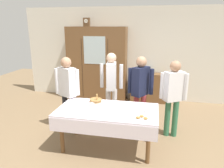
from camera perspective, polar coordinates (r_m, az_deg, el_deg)
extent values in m
plane|color=#846B4C|center=(4.21, -0.57, -15.35)|extent=(12.00, 12.00, 0.00)
cube|color=silver|center=(6.27, 4.57, 8.15)|extent=(6.40, 0.10, 2.70)
cylinder|color=brown|center=(3.81, -13.60, -13.13)|extent=(0.07, 0.07, 0.72)
cylinder|color=brown|center=(3.50, 9.91, -15.69)|extent=(0.07, 0.07, 0.72)
cylinder|color=brown|center=(4.34, -9.95, -9.17)|extent=(0.07, 0.07, 0.72)
cylinder|color=brown|center=(4.07, 10.25, -10.95)|extent=(0.07, 0.07, 0.72)
cube|color=silver|center=(3.70, -1.26, -7.10)|extent=(1.76, 0.93, 0.03)
cube|color=silver|center=(3.35, -3.06, -12.27)|extent=(1.76, 0.01, 0.24)
cube|color=brown|center=(6.21, -4.14, 5.48)|extent=(1.74, 0.45, 2.15)
cube|color=silver|center=(5.93, -4.83, 9.17)|extent=(0.63, 0.01, 0.77)
cube|color=black|center=(6.13, -8.16, 4.21)|extent=(0.01, 0.01, 1.72)
cube|color=black|center=(5.92, -1.14, 3.95)|extent=(0.01, 0.01, 1.72)
cube|color=brown|center=(6.19, -6.97, 16.48)|extent=(0.18, 0.10, 0.24)
cylinder|color=white|center=(6.14, -7.14, 16.75)|extent=(0.11, 0.01, 0.11)
cube|color=black|center=(6.14, -7.17, 16.89)|extent=(0.00, 0.00, 0.04)
cube|color=black|center=(6.13, -6.98, 16.75)|extent=(0.05, 0.00, 0.00)
cube|color=brown|center=(6.18, 10.00, -0.96)|extent=(1.04, 0.35, 0.85)
cube|color=#3D754C|center=(6.07, 10.20, 2.96)|extent=(0.15, 0.20, 0.02)
cube|color=#3D754C|center=(6.07, 10.21, 3.23)|extent=(0.13, 0.20, 0.04)
cube|color=#3D754C|center=(6.06, 10.23, 3.56)|extent=(0.14, 0.22, 0.03)
cube|color=#2D5184|center=(6.05, 10.24, 3.86)|extent=(0.19, 0.22, 0.03)
cylinder|color=white|center=(3.59, 9.47, -7.75)|extent=(0.13, 0.13, 0.01)
cylinder|color=white|center=(3.58, 9.50, -7.29)|extent=(0.08, 0.08, 0.05)
torus|color=white|center=(3.57, 10.11, -7.28)|extent=(0.04, 0.01, 0.04)
cylinder|color=silver|center=(3.78, -7.98, -6.42)|extent=(0.13, 0.13, 0.01)
cylinder|color=silver|center=(3.77, -7.99, -5.98)|extent=(0.08, 0.08, 0.05)
torus|color=silver|center=(3.76, -7.45, -5.99)|extent=(0.04, 0.01, 0.04)
cylinder|color=white|center=(3.89, -11.38, -5.96)|extent=(0.13, 0.13, 0.01)
cylinder|color=white|center=(3.88, -11.40, -5.53)|extent=(0.08, 0.08, 0.05)
torus|color=white|center=(3.86, -10.88, -5.54)|extent=(0.04, 0.01, 0.04)
cylinder|color=#47230F|center=(3.87, -11.42, -5.23)|extent=(0.06, 0.06, 0.01)
cylinder|color=white|center=(3.83, -5.54, -6.04)|extent=(0.13, 0.13, 0.01)
cylinder|color=white|center=(3.82, -5.55, -5.60)|extent=(0.08, 0.08, 0.05)
torus|color=white|center=(3.81, -5.00, -5.61)|extent=(0.04, 0.01, 0.04)
cylinder|color=#47230F|center=(3.81, -5.56, -5.30)|extent=(0.06, 0.06, 0.01)
cylinder|color=white|center=(3.64, 1.99, -7.21)|extent=(0.13, 0.13, 0.01)
cylinder|color=white|center=(3.62, 2.00, -6.75)|extent=(0.08, 0.08, 0.05)
torus|color=white|center=(3.62, 2.59, -6.76)|extent=(0.04, 0.01, 0.04)
cylinder|color=#9E7542|center=(4.03, -4.46, -4.55)|extent=(0.22, 0.22, 0.05)
torus|color=#9E7542|center=(4.03, -4.47, -4.22)|extent=(0.24, 0.24, 0.02)
cylinder|color=tan|center=(3.99, -4.18, -3.64)|extent=(0.02, 0.04, 0.12)
cylinder|color=tan|center=(4.00, -4.07, -3.58)|extent=(0.02, 0.02, 0.12)
cylinder|color=tan|center=(4.02, -4.07, -3.51)|extent=(0.03, 0.03, 0.12)
cylinder|color=white|center=(3.34, 8.16, -9.49)|extent=(0.28, 0.28, 0.01)
ellipsoid|color=#BC7F3D|center=(3.32, 9.21, -9.23)|extent=(0.07, 0.05, 0.04)
ellipsoid|color=#BC7F3D|center=(3.39, 8.15, -8.69)|extent=(0.07, 0.05, 0.04)
ellipsoid|color=#BC7F3D|center=(3.33, 7.13, -9.09)|extent=(0.07, 0.05, 0.04)
cube|color=silver|center=(3.78, -2.80, -6.33)|extent=(0.10, 0.01, 0.00)
ellipsoid|color=silver|center=(3.77, -1.98, -6.38)|extent=(0.03, 0.02, 0.01)
cube|color=silver|center=(3.88, 1.24, -5.71)|extent=(0.10, 0.01, 0.00)
ellipsoid|color=silver|center=(3.87, 2.04, -5.74)|extent=(0.03, 0.02, 0.01)
cube|color=silver|center=(3.58, -9.44, -7.80)|extent=(0.10, 0.01, 0.00)
ellipsoid|color=silver|center=(3.56, -8.60, -7.87)|extent=(0.03, 0.02, 0.01)
cylinder|color=silver|center=(4.83, -1.03, -5.84)|extent=(0.11, 0.11, 0.80)
cylinder|color=silver|center=(4.80, 0.72, -5.97)|extent=(0.11, 0.11, 0.80)
cube|color=silver|center=(4.60, -0.16, 2.17)|extent=(0.25, 0.38, 0.60)
sphere|color=#DBB293|center=(4.52, -0.17, 7.18)|extent=(0.22, 0.22, 0.22)
cylinder|color=silver|center=(4.65, -2.82, 2.30)|extent=(0.08, 0.08, 0.54)
cylinder|color=silver|center=(4.56, 2.54, 2.04)|extent=(0.08, 0.08, 0.54)
cylinder|color=#232328|center=(4.56, -12.57, -7.68)|extent=(0.11, 0.11, 0.78)
cylinder|color=#232328|center=(4.50, -10.81, -7.89)|extent=(0.11, 0.11, 0.78)
cube|color=silver|center=(4.31, -12.20, 0.58)|extent=(0.41, 0.34, 0.59)
sphere|color=tan|center=(4.22, -12.51, 5.80)|extent=(0.21, 0.21, 0.21)
cylinder|color=silver|center=(4.40, -14.82, 0.72)|extent=(0.08, 0.08, 0.53)
cylinder|color=silver|center=(4.23, -9.46, 0.43)|extent=(0.08, 0.08, 0.53)
cylinder|color=#33704C|center=(4.38, 14.89, -8.95)|extent=(0.11, 0.11, 0.76)
cylinder|color=#33704C|center=(4.40, 16.87, -9.03)|extent=(0.11, 0.11, 0.76)
cube|color=silver|center=(4.16, 16.56, -0.60)|extent=(0.41, 0.35, 0.57)
sphere|color=tan|center=(4.08, 16.99, 4.66)|extent=(0.21, 0.21, 0.21)
cylinder|color=silver|center=(4.15, 13.54, -0.43)|extent=(0.08, 0.08, 0.52)
cylinder|color=silver|center=(4.19, 19.56, -0.76)|extent=(0.08, 0.08, 0.52)
cylinder|color=#933338|center=(4.51, 6.58, -7.65)|extent=(0.11, 0.11, 0.78)
cylinder|color=#933338|center=(4.50, 8.50, -7.77)|extent=(0.11, 0.11, 0.78)
cube|color=#191E38|center=(4.28, 7.87, 0.76)|extent=(0.36, 0.41, 0.59)
sphere|color=tan|center=(4.19, 8.07, 6.05)|extent=(0.21, 0.21, 0.21)
cylinder|color=#191E38|center=(4.30, 4.94, 0.92)|extent=(0.08, 0.08, 0.53)
cylinder|color=#191E38|center=(4.27, 10.81, 0.60)|extent=(0.08, 0.08, 0.53)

